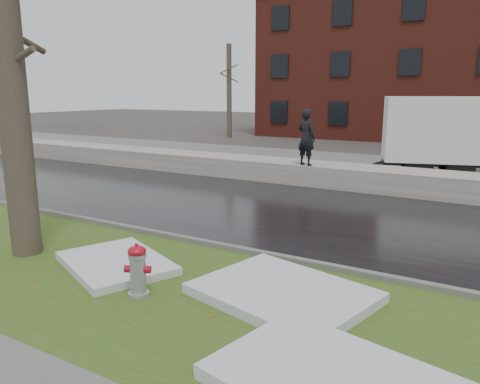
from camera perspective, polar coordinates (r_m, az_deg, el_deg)
The scene contains 15 objects.
ground at distance 9.53m, azimuth -9.53°, elevation -7.89°, with size 120.00×120.00×0.00m, color #47423D.
verge at distance 8.67m, azimuth -14.90°, elevation -10.07°, with size 60.00×4.50×0.04m, color #2F4A18.
road at distance 13.13m, azimuth 3.13°, elevation -2.09°, with size 60.00×7.00×0.03m, color black.
parking_lot at distance 20.91m, azimuth 13.91°, elevation 2.91°, with size 60.00×9.00×0.03m, color slate.
curb at distance 10.25m, azimuth -5.95°, elevation -5.93°, with size 60.00×0.15×0.14m, color slate.
snowbank at distance 16.82m, azimuth 9.74°, elevation 2.16°, with size 60.00×1.60×0.75m, color #B7B2A7.
brick_building at distance 37.06m, azimuth 25.24°, elevation 13.75°, with size 26.00×12.00×10.00m, color maroon.
bg_tree_left at distance 33.88m, azimuth -1.34°, elevation 12.29°, with size 1.40×1.62×6.50m.
bg_tree_center at distance 34.88m, azimuth 10.86°, elevation 12.08°, with size 1.40×1.62×6.50m.
fire_hydrant at distance 7.65m, azimuth -12.35°, elevation -9.06°, with size 0.43×0.41×0.88m.
tree at distance 10.01m, azimuth -26.30°, elevation 13.29°, with size 1.49×1.78×7.17m.
box_truck at distance 19.66m, azimuth 27.05°, elevation 6.10°, with size 9.20×4.33×3.06m.
worker at distance 16.21m, azimuth 8.08°, elevation 6.61°, with size 0.70×0.46×1.92m, color black.
snow_patch_near at distance 7.60m, azimuth 5.29°, elevation -12.13°, with size 2.60×2.00×0.16m, color silver.
snow_patch_far at distance 9.11m, azimuth -14.89°, elevation -8.35°, with size 2.20×1.60×0.14m, color silver.
Camera 1 is at (5.82, -6.82, 3.24)m, focal length 35.00 mm.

